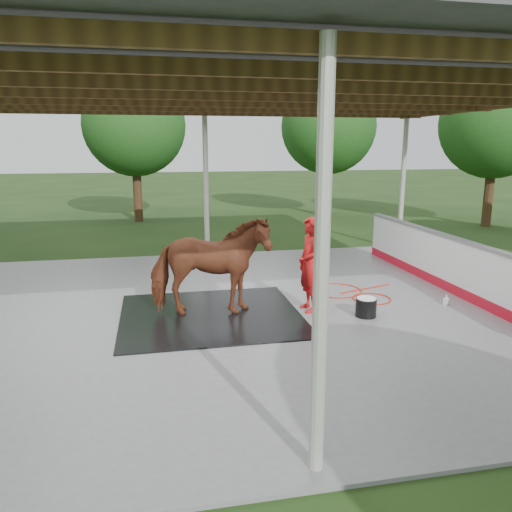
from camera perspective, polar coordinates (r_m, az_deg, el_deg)
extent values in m
plane|color=#1E3814|center=(9.30, -2.39, -6.48)|extent=(100.00, 100.00, 0.00)
cube|color=slate|center=(9.29, -2.39, -6.33)|extent=(12.00, 10.00, 0.05)
cylinder|color=beige|center=(4.34, 7.46, -1.64)|extent=(0.14, 0.14, 3.85)
cylinder|color=beige|center=(13.49, -5.73, 8.02)|extent=(0.14, 0.14, 3.85)
cylinder|color=beige|center=(15.18, 16.43, 8.08)|extent=(0.14, 0.14, 3.85)
cube|color=brown|center=(4.48, 7.30, 22.99)|extent=(12.00, 0.10, 0.18)
cube|color=brown|center=(5.90, 2.29, 20.52)|extent=(12.00, 0.10, 0.18)
cube|color=brown|center=(7.35, -0.67, 18.95)|extent=(12.00, 0.10, 0.18)
cube|color=brown|center=(8.82, -2.63, 17.88)|extent=(12.00, 0.10, 0.18)
cube|color=brown|center=(10.30, -4.00, 17.10)|extent=(12.00, 0.10, 0.18)
cube|color=brown|center=(11.79, -5.03, 16.51)|extent=(12.00, 0.10, 0.18)
cube|color=brown|center=(13.27, -5.82, 16.05)|extent=(12.00, 0.10, 0.18)
cube|color=#38383A|center=(8.84, -2.64, 19.17)|extent=(12.60, 10.60, 0.10)
cube|color=red|center=(10.93, 22.17, -3.67)|extent=(0.14, 8.00, 0.20)
cube|color=white|center=(10.81, 22.41, -1.12)|extent=(0.12, 8.00, 1.00)
cube|color=slate|center=(10.71, 22.64, 1.58)|extent=(0.16, 8.00, 0.06)
cylinder|color=#382314|center=(20.77, -13.36, 6.90)|extent=(0.36, 0.36, 2.20)
sphere|color=#194714|center=(20.70, -13.75, 14.36)|extent=(4.00, 4.00, 4.00)
cylinder|color=#382314|center=(22.04, 8.07, 7.43)|extent=(0.36, 0.36, 2.20)
sphere|color=#194714|center=(21.97, 8.29, 14.46)|extent=(4.00, 4.00, 4.00)
cylinder|color=#382314|center=(20.87, 25.01, 6.10)|extent=(0.36, 0.36, 2.20)
sphere|color=#194714|center=(20.79, 25.72, 13.49)|extent=(4.00, 4.00, 4.00)
cube|color=black|center=(9.02, -5.19, -6.72)|extent=(3.16, 2.96, 0.02)
imported|color=brown|center=(8.76, -5.31, -1.18)|extent=(2.16, 1.12, 1.77)
imported|color=red|center=(9.08, 6.17, -0.98)|extent=(0.47, 0.67, 1.73)
cylinder|color=black|center=(9.11, 12.46, -5.77)|extent=(0.37, 0.37, 0.33)
cylinder|color=white|center=(9.06, 12.51, -4.80)|extent=(0.34, 0.34, 0.03)
imported|color=silver|center=(9.28, 11.45, -5.58)|extent=(0.10, 0.10, 0.26)
imported|color=#338CD8|center=(10.21, 20.92, -4.69)|extent=(0.12, 0.12, 0.20)
torus|color=red|center=(10.58, 9.10, -3.89)|extent=(1.08, 1.08, 0.02)
torus|color=red|center=(10.16, 13.10, -4.76)|extent=(0.76, 0.76, 0.02)
cylinder|color=red|center=(10.81, 12.35, -3.67)|extent=(1.27, 0.43, 0.02)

